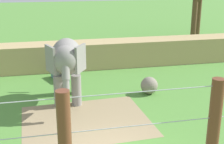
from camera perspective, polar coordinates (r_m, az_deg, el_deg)
dirt_patch at (r=12.99m, az=-4.74°, el=-8.77°), size 5.25×4.36×0.01m
embankment_wall at (r=19.88m, az=-7.03°, el=3.00°), size 36.00×1.80×1.62m
elephant at (r=14.27m, az=-8.22°, el=2.00°), size 1.80×4.01×2.97m
enrichment_ball at (r=15.69m, az=6.76°, el=-2.42°), size 0.85×0.85×0.85m
feed_trough at (r=17.87m, az=-9.41°, el=-0.74°), size 0.97×1.49×0.44m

